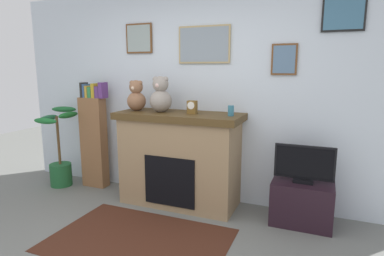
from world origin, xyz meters
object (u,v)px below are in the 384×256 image
candle_jar (231,111)px  mantel_clock (192,107)px  potted_plant (60,157)px  bookshelf (94,138)px  teddy_bear_tan (161,96)px  fireplace (180,158)px  teddy_bear_cream (136,97)px  tv_stand (302,203)px  television (304,165)px

candle_jar → mantel_clock: bearing=-179.8°
potted_plant → mantel_clock: size_ratio=7.27×
bookshelf → teddy_bear_tan: bearing=-5.6°
mantel_clock → teddy_bear_tan: bearing=179.9°
fireplace → mantel_clock: 0.66m
teddy_bear_cream → teddy_bear_tan: 0.34m
fireplace → potted_plant: 1.82m
fireplace → tv_stand: bearing=-0.4°
mantel_clock → teddy_bear_tan: 0.42m
potted_plant → television: 3.24m
candle_jar → teddy_bear_cream: bearing=-180.0°
television → teddy_bear_cream: size_ratio=1.61×
candle_jar → teddy_bear_tan: bearing=-180.0°
tv_stand → television: television is taller
candle_jar → mantel_clock: size_ratio=0.77×
fireplace → teddy_bear_cream: (-0.57, -0.02, 0.72)m
bookshelf → candle_jar: bookshelf is taller
candle_jar → teddy_bear_tan: teddy_bear_tan is taller
potted_plant → fireplace: bearing=2.8°
potted_plant → candle_jar: candle_jar is taller
fireplace → candle_jar: (0.63, -0.02, 0.61)m
bookshelf → mantel_clock: bookshelf is taller
mantel_clock → television: bearing=0.3°
tv_stand → television: bearing=-90.0°
candle_jar → bookshelf: bearing=176.9°
tv_stand → television: size_ratio=1.03×
teddy_bear_cream → television: bearing=0.2°
mantel_clock → fireplace: bearing=173.6°
potted_plant → candle_jar: bearing=1.7°
teddy_bear_tan → tv_stand: bearing=0.3°
bookshelf → teddy_bear_tan: size_ratio=3.41×
fireplace → television: 1.43m
mantel_clock → teddy_bear_tan: teddy_bear_tan is taller
fireplace → tv_stand: fireplace is taller
tv_stand → teddy_bear_tan: size_ratio=1.46×
television → teddy_bear_tan: (-1.66, -0.01, 0.66)m
tv_stand → candle_jar: candle_jar is taller
potted_plant → teddy_bear_tan: teddy_bear_tan is taller
fireplace → potted_plant: fireplace is taller
mantel_clock → teddy_bear_cream: 0.75m
fireplace → tv_stand: size_ratio=2.41×
bookshelf → tv_stand: 2.81m
tv_stand → mantel_clock: mantel_clock is taller
teddy_bear_cream → teddy_bear_tan: (0.34, -0.00, 0.02)m
mantel_clock → teddy_bear_cream: teddy_bear_cream is taller
potted_plant → mantel_clock: mantel_clock is taller
potted_plant → tv_stand: size_ratio=1.77×
tv_stand → fireplace: bearing=179.6°
fireplace → television: bearing=-0.5°
tv_stand → mantel_clock: size_ratio=4.12×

